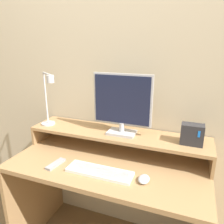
{
  "coord_description": "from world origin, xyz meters",
  "views": [
    {
      "loc": [
        0.48,
        -0.87,
        1.51
      ],
      "look_at": [
        0.02,
        0.35,
        1.1
      ],
      "focal_mm": 35.0,
      "sensor_mm": 36.0,
      "label": 1
    }
  ],
  "objects_px": {
    "monitor": "(122,103)",
    "keyboard": "(100,172)",
    "remote_control": "(56,164)",
    "router_dock": "(192,134)",
    "desk_lamp": "(48,101)",
    "mouse": "(144,179)"
  },
  "relations": [
    {
      "from": "remote_control",
      "to": "mouse",
      "type": "bearing_deg",
      "value": 3.11
    },
    {
      "from": "desk_lamp",
      "to": "keyboard",
      "type": "distance_m",
      "value": 0.65
    },
    {
      "from": "mouse",
      "to": "remote_control",
      "type": "relative_size",
      "value": 0.6
    },
    {
      "from": "keyboard",
      "to": "mouse",
      "type": "xyz_separation_m",
      "value": [
        0.27,
        0.01,
        0.01
      ]
    },
    {
      "from": "monitor",
      "to": "router_dock",
      "type": "relative_size",
      "value": 3.08
    },
    {
      "from": "monitor",
      "to": "keyboard",
      "type": "bearing_deg",
      "value": -97.53
    },
    {
      "from": "router_dock",
      "to": "mouse",
      "type": "bearing_deg",
      "value": -128.97
    },
    {
      "from": "monitor",
      "to": "remote_control",
      "type": "relative_size",
      "value": 2.78
    },
    {
      "from": "mouse",
      "to": "monitor",
      "type": "bearing_deg",
      "value": 128.73
    },
    {
      "from": "router_dock",
      "to": "mouse",
      "type": "height_order",
      "value": "router_dock"
    },
    {
      "from": "router_dock",
      "to": "keyboard",
      "type": "height_order",
      "value": "router_dock"
    },
    {
      "from": "desk_lamp",
      "to": "remote_control",
      "type": "height_order",
      "value": "desk_lamp"
    },
    {
      "from": "remote_control",
      "to": "keyboard",
      "type": "bearing_deg",
      "value": 3.51
    },
    {
      "from": "mouse",
      "to": "remote_control",
      "type": "distance_m",
      "value": 0.57
    },
    {
      "from": "monitor",
      "to": "keyboard",
      "type": "distance_m",
      "value": 0.47
    },
    {
      "from": "keyboard",
      "to": "router_dock",
      "type": "bearing_deg",
      "value": 30.75
    },
    {
      "from": "monitor",
      "to": "router_dock",
      "type": "height_order",
      "value": "monitor"
    },
    {
      "from": "keyboard",
      "to": "remote_control",
      "type": "bearing_deg",
      "value": -176.49
    },
    {
      "from": "keyboard",
      "to": "mouse",
      "type": "relative_size",
      "value": 4.49
    },
    {
      "from": "desk_lamp",
      "to": "mouse",
      "type": "distance_m",
      "value": 0.87
    },
    {
      "from": "monitor",
      "to": "router_dock",
      "type": "distance_m",
      "value": 0.49
    },
    {
      "from": "desk_lamp",
      "to": "remote_control",
      "type": "distance_m",
      "value": 0.47
    }
  ]
}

